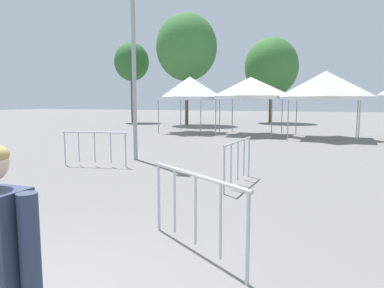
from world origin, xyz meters
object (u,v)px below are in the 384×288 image
light_pole_opposite_side (133,25)px  tree_behind_tents_left (271,67)px  crowd_barrier_by_lift (238,154)px  crowd_barrier_near_person (95,142)px  canopy_tent_center (326,86)px  canopy_tent_left_of_center (251,88)px  canopy_tent_far_right (190,88)px  tree_behind_tents_center (132,62)px  tree_behind_tents_right (187,47)px  crowd_barrier_mid_lot (195,197)px

light_pole_opposite_side → tree_behind_tents_left: light_pole_opposite_side is taller
crowd_barrier_by_lift → crowd_barrier_near_person: size_ratio=1.02×
canopy_tent_center → canopy_tent_left_of_center: bearing=171.0°
light_pole_opposite_side → crowd_barrier_by_lift: bearing=-28.0°
canopy_tent_center → tree_behind_tents_left: 14.13m
light_pole_opposite_side → tree_behind_tents_left: (0.57, 22.84, 0.63)m
canopy_tent_far_right → crowd_barrier_by_lift: bearing=-62.6°
canopy_tent_left_of_center → tree_behind_tents_left: size_ratio=0.44×
canopy_tent_left_of_center → canopy_tent_center: (4.20, -0.66, 0.05)m
canopy_tent_far_right → canopy_tent_center: bearing=-4.1°
tree_behind_tents_center → crowd_barrier_by_lift: (15.82, -20.74, -4.87)m
canopy_tent_center → tree_behind_tents_right: bearing=146.5°
tree_behind_tents_right → crowd_barrier_near_person: tree_behind_tents_right is taller
tree_behind_tents_right → crowd_barrier_mid_lot: size_ratio=5.20×
crowd_barrier_by_lift → crowd_barrier_near_person: bearing=171.9°
canopy_tent_far_right → tree_behind_tents_center: bearing=139.0°
tree_behind_tents_right → crowd_barrier_near_person: (5.02, -18.87, -5.70)m
crowd_barrier_near_person → tree_behind_tents_center: bearing=119.0°
crowd_barrier_near_person → crowd_barrier_mid_lot: bearing=-41.8°
tree_behind_tents_center → crowd_barrier_mid_lot: (16.32, -24.71, -4.87)m
canopy_tent_far_right → tree_behind_tents_right: tree_behind_tents_right is taller
canopy_tent_far_right → crowd_barrier_by_lift: 14.45m
tree_behind_tents_center → crowd_barrier_by_lift: 26.53m
light_pole_opposite_side → crowd_barrier_by_lift: (4.21, -2.24, -3.73)m
tree_behind_tents_left → crowd_barrier_near_person: bearing=-92.5°
canopy_tent_far_right → crowd_barrier_near_person: bearing=-81.2°
tree_behind_tents_right → tree_behind_tents_left: tree_behind_tents_right is taller
canopy_tent_center → tree_behind_tents_right: (-11.24, 7.43, 3.63)m
canopy_tent_far_right → canopy_tent_left_of_center: canopy_tent_far_right is taller
crowd_barrier_mid_lot → canopy_tent_left_of_center: bearing=100.8°
canopy_tent_far_right → crowd_barrier_near_person: 12.34m
canopy_tent_center → crowd_barrier_mid_lot: 16.25m
canopy_tent_center → crowd_barrier_mid_lot: size_ratio=2.02×
tree_behind_tents_left → crowd_barrier_mid_lot: bearing=-81.9°
canopy_tent_far_right → crowd_barrier_by_lift: size_ratio=1.69×
canopy_tent_left_of_center → crowd_barrier_by_lift: 13.21m
tree_behind_tents_center → crowd_barrier_near_person: (11.11, -20.06, -4.87)m
canopy_tent_far_right → crowd_barrier_near_person: (1.86, -12.03, -2.06)m
crowd_barrier_by_lift → crowd_barrier_mid_lot: same height
canopy_tent_center → crowd_barrier_near_person: size_ratio=1.74×
tree_behind_tents_center → crowd_barrier_by_lift: bearing=-52.7°
crowd_barrier_near_person → tree_behind_tents_left: bearing=87.5°
tree_behind_tents_left → crowd_barrier_near_person: (-1.07, -24.40, -4.36)m
canopy_tent_far_right → canopy_tent_left_of_center: bearing=1.2°
canopy_tent_center → tree_behind_tents_left: tree_behind_tents_left is taller
crowd_barrier_mid_lot → canopy_tent_far_right: bearing=113.0°
tree_behind_tents_right → tree_behind_tents_center: 6.26m
canopy_tent_far_right → crowd_barrier_mid_lot: bearing=-67.0°
canopy_tent_left_of_center → crowd_barrier_near_person: 12.44m
light_pole_opposite_side → crowd_barrier_mid_lot: 8.64m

